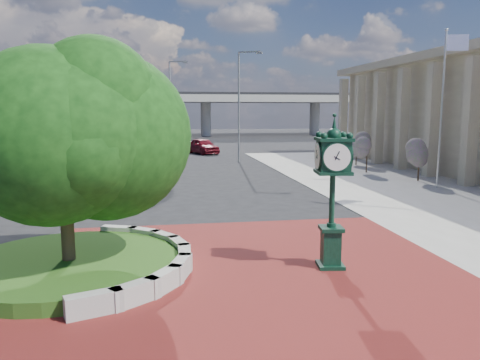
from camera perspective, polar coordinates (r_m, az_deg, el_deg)
name	(u,v)px	position (r m, az deg, el deg)	size (l,w,h in m)	color
ground	(246,263)	(14.10, 0.68, -10.14)	(200.00, 200.00, 0.00)	black
plaza	(252,274)	(13.16, 1.44, -11.43)	(12.00, 12.00, 0.04)	maroon
planter_wall	(153,259)	(13.83, -10.60, -9.49)	(2.96, 6.77, 0.54)	#9E9B93
grass_bed	(69,266)	(14.11, -20.07, -9.80)	(6.10, 6.10, 0.40)	#1C4413
overpass	(176,99)	(83.21, -7.85, 9.81)	(90.00, 12.00, 7.50)	#9E9B93
tree_planter	(62,140)	(13.46, -20.83, 4.62)	(5.20, 5.20, 6.33)	#38281C
tree_street	(138,130)	(31.23, -12.37, 5.97)	(4.40, 4.40, 5.45)	#38281C
post_clock	(332,186)	(13.38, 11.21, -0.76)	(1.00, 1.00, 4.35)	black
parked_car	(203,146)	(49.17, -4.55, 4.15)	(1.92, 4.77, 1.63)	#5E0D17
flagpole_b	(442,108)	(29.30, 23.37, 8.03)	(1.40, 0.29, 9.02)	silver
street_lamp_near	(241,98)	(40.78, 0.17, 9.95)	(1.99, 1.06, 9.45)	slate
street_lamp_far	(172,98)	(54.26, -8.26, 9.82)	(2.17, 0.91, 9.97)	slate
shrub_near	(419,157)	(31.83, 21.01, 2.68)	(1.20, 1.20, 2.20)	#38281C
shrub_mid	(367,151)	(35.08, 15.23, 3.43)	(1.20, 1.20, 2.20)	#38281C
shrub_far	(357,146)	(39.52, 14.03, 4.01)	(1.20, 1.20, 2.20)	#38281C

